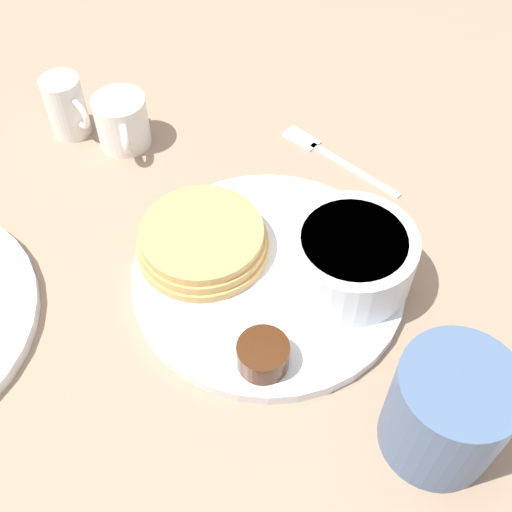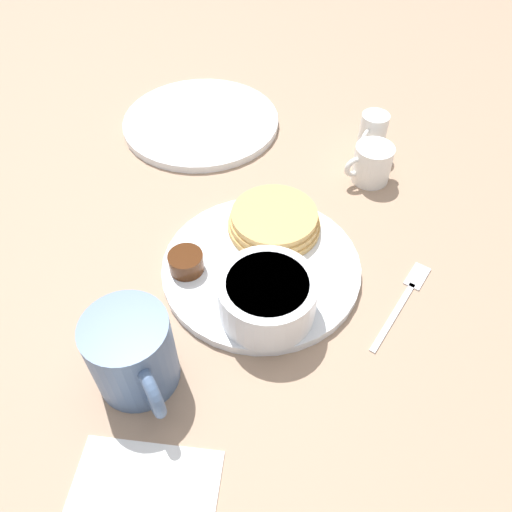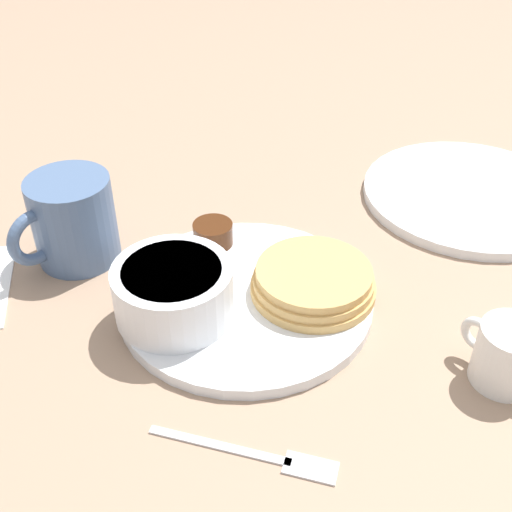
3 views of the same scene
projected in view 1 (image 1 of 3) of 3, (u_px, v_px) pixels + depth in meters
The scene contains 10 objects.
ground_plane at pixel (268, 280), 0.58m from camera, with size 4.00×4.00×0.00m, color #9E7F66.
plate at pixel (268, 276), 0.57m from camera, with size 0.24×0.24×0.01m.
pancake_stack at pixel (201, 242), 0.57m from camera, with size 0.12×0.12×0.03m.
bowl at pixel (351, 256), 0.54m from camera, with size 0.11×0.11×0.05m.
syrup_cup at pixel (263, 355), 0.50m from camera, with size 0.04×0.04×0.02m.
butter_ramekin at pixel (370, 279), 0.54m from camera, with size 0.05×0.05×0.04m.
coffee_mug at pixel (450, 410), 0.45m from camera, with size 0.10×0.10×0.09m.
creamer_pitcher_near at pixel (122, 121), 0.67m from camera, with size 0.07×0.06×0.06m.
creamer_pitcher_far at pixel (66, 106), 0.67m from camera, with size 0.04×0.06×0.07m.
fork at pixel (327, 153), 0.68m from camera, with size 0.06×0.14×0.00m.
Camera 1 is at (0.32, 0.12, 0.47)m, focal length 45.00 mm.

